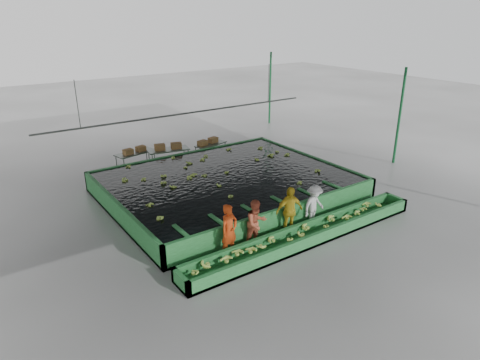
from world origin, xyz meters
TOP-DOWN VIEW (x-y plane):
  - ground at (0.00, 0.00)m, footprint 80.00×80.00m
  - shed_roof at (0.00, 0.00)m, footprint 20.00×22.00m
  - shed_posts at (0.00, 0.00)m, footprint 20.00×22.00m
  - flotation_tank at (0.00, 1.50)m, footprint 10.00×8.00m
  - tank_water at (0.00, 1.50)m, footprint 9.70×7.70m
  - sorting_trough at (0.00, -3.60)m, footprint 10.00×1.00m
  - cableway_rail at (0.00, 5.00)m, footprint 0.08×0.08m
  - rail_hanger_left at (-5.00, 5.00)m, footprint 0.04×0.04m
  - rail_hanger_right at (5.00, 5.00)m, footprint 0.04×0.04m
  - worker_a at (-2.73, -2.80)m, footprint 0.74×0.57m
  - worker_b at (-1.63, -2.80)m, footprint 0.83×0.65m
  - worker_c at (-0.15, -2.80)m, footprint 1.13×0.63m
  - worker_d at (1.07, -2.80)m, footprint 1.12×0.75m
  - packing_table_left at (-2.03, 6.89)m, footprint 2.14×1.21m
  - packing_table_mid at (-0.48, 6.28)m, footprint 2.22×1.20m
  - packing_table_right at (2.03, 6.24)m, footprint 1.95×1.17m
  - box_stack_left at (-2.09, 6.82)m, footprint 1.25×0.57m
  - box_stack_mid at (-0.49, 6.28)m, footprint 1.43×0.76m
  - box_stack_right at (1.88, 6.27)m, footprint 1.35×0.66m
  - floating_bananas at (0.00, 2.30)m, footprint 8.55×5.83m
  - trough_bananas at (0.00, -3.60)m, footprint 9.41×0.63m

SIDE VIEW (x-z plane):
  - ground at x=0.00m, z-range 0.00..0.00m
  - sorting_trough at x=0.00m, z-range 0.00..0.50m
  - trough_bananas at x=0.00m, z-range 0.34..0.46m
  - packing_table_right at x=2.03m, z-range 0.00..0.83m
  - flotation_tank at x=0.00m, z-range 0.00..0.90m
  - packing_table_left at x=-2.03m, z-range 0.00..0.92m
  - packing_table_mid at x=-0.48m, z-range 0.00..0.96m
  - worker_d at x=1.07m, z-range 0.00..1.61m
  - box_stack_right at x=1.88m, z-range 0.69..0.97m
  - worker_b at x=-1.63m, z-range 0.00..1.70m
  - tank_water at x=0.00m, z-range 0.85..0.85m
  - floating_bananas at x=0.00m, z-range 0.79..0.91m
  - worker_a at x=-2.73m, z-range 0.00..1.82m
  - worker_c at x=-0.15m, z-range 0.00..1.82m
  - box_stack_left at x=-2.09m, z-range 0.79..1.05m
  - box_stack_mid at x=-0.49m, z-range 0.81..1.11m
  - shed_posts at x=0.00m, z-range 0.00..5.00m
  - cableway_rail at x=0.00m, z-range -4.00..10.00m
  - rail_hanger_left at x=-5.00m, z-range 3.00..5.00m
  - rail_hanger_right at x=5.00m, z-range 3.00..5.00m
  - shed_roof at x=0.00m, z-range 4.98..5.02m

